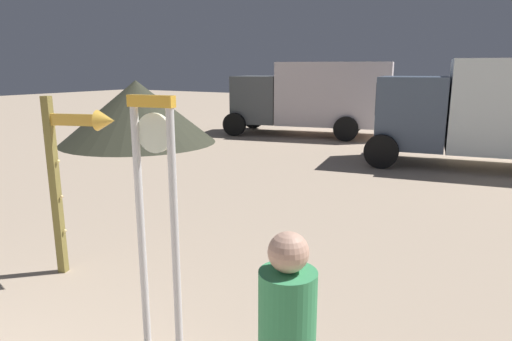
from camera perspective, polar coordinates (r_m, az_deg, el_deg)
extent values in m
cylinder|color=silver|center=(4.26, -14.31, -7.68)|extent=(0.07, 0.07, 2.29)
cylinder|color=silver|center=(4.07, -10.20, -8.49)|extent=(0.07, 0.07, 2.29)
cube|color=yellow|center=(3.91, -13.14, 8.54)|extent=(0.45, 0.15, 0.10)
cylinder|color=white|center=(3.96, -12.69, 4.65)|extent=(0.35, 0.09, 0.34)
cube|color=black|center=(3.98, -12.48, 4.70)|extent=(0.08, 0.02, 0.06)
cube|color=black|center=(3.98, -12.48, 4.70)|extent=(0.08, 0.02, 0.13)
cube|color=olive|center=(6.22, -24.06, -1.97)|extent=(0.13, 0.13, 2.28)
cube|color=gold|center=(5.87, -21.94, 5.96)|extent=(0.60, 0.27, 0.14)
cone|color=gold|center=(5.66, -18.44, 6.00)|extent=(0.29, 0.31, 0.25)
sphere|color=#FDE597|center=(6.33, -22.99, -7.02)|extent=(0.04, 0.04, 0.04)
sphere|color=#FFD98E|center=(6.20, -23.35, -3.04)|extent=(0.04, 0.04, 0.04)
sphere|color=#FDEA8A|center=(6.10, -23.73, 1.10)|extent=(0.04, 0.04, 0.04)
sphere|color=#FFEF83|center=(6.03, -24.12, 5.35)|extent=(0.04, 0.04, 0.04)
cylinder|color=#3E9C5F|center=(2.73, 3.96, -18.96)|extent=(0.33, 0.33, 0.67)
sphere|color=#DBA78D|center=(2.52, 4.12, -10.26)|extent=(0.23, 0.23, 0.23)
cube|color=#4A596F|center=(13.32, 19.08, 7.00)|extent=(2.10, 2.32, 1.93)
cube|color=black|center=(13.35, 15.36, 8.92)|extent=(0.34, 1.69, 0.85)
cylinder|color=black|center=(14.56, 16.42, 3.78)|extent=(0.93, 0.41, 0.90)
cylinder|color=black|center=(12.41, 15.55, 2.34)|extent=(0.93, 0.41, 0.90)
cube|color=silver|center=(17.91, 9.92, 9.54)|extent=(4.65, 3.30, 2.38)
cube|color=#54595D|center=(18.59, 0.46, 9.02)|extent=(2.25, 2.60, 1.84)
cube|color=black|center=(18.86, -2.18, 10.19)|extent=(0.48, 1.85, 0.81)
cylinder|color=black|center=(20.01, -0.32, 6.65)|extent=(0.93, 0.46, 0.90)
cylinder|color=black|center=(17.76, -2.75, 5.84)|extent=(0.93, 0.46, 0.90)
cylinder|color=black|center=(19.13, 12.15, 6.07)|extent=(0.93, 0.46, 0.90)
cylinder|color=black|center=(16.75, 11.30, 5.18)|extent=(0.93, 0.46, 0.90)
cone|color=#353728|center=(16.57, -14.79, 7.19)|extent=(5.46, 5.46, 2.20)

